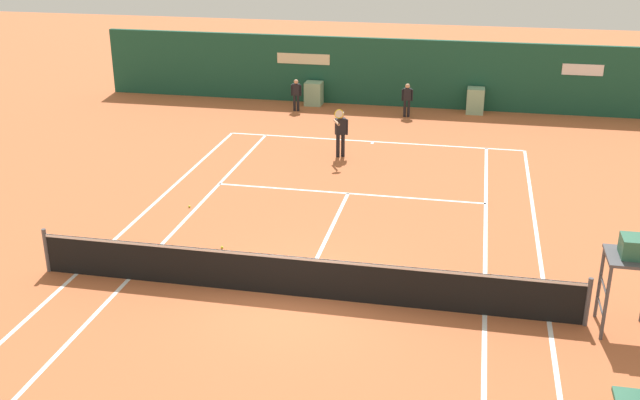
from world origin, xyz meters
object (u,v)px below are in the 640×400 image
tennis_ball_by_sideline (222,247)px  tennis_ball_mid_court (189,206)px  ball_kid_right_post (407,98)px  ball_kid_left_post (296,93)px  player_on_baseline (341,130)px  umpire_chair (634,256)px

tennis_ball_by_sideline → tennis_ball_mid_court: same height
ball_kid_right_post → tennis_ball_by_sideline: 13.74m
ball_kid_left_post → tennis_ball_by_sideline: bearing=88.0°
player_on_baseline → tennis_ball_mid_court: bearing=31.5°
tennis_ball_mid_court → tennis_ball_by_sideline: bearing=-53.6°
umpire_chair → ball_kid_right_post: 16.46m
umpire_chair → tennis_ball_by_sideline: size_ratio=36.03×
player_on_baseline → tennis_ball_by_sideline: bearing=52.0°
player_on_baseline → tennis_ball_by_sideline: size_ratio=26.39×
ball_kid_right_post → ball_kid_left_post: bearing=-4.2°
tennis_ball_by_sideline → tennis_ball_mid_court: (-1.77, 2.40, 0.00)m
ball_kid_left_post → tennis_ball_mid_court: (-0.51, -10.92, -0.72)m
umpire_chair → tennis_ball_by_sideline: bearing=77.4°
umpire_chair → tennis_ball_by_sideline: 9.51m
tennis_ball_by_sideline → tennis_ball_mid_court: 2.98m
umpire_chair → player_on_baseline: (-7.55, 9.79, -0.71)m
umpire_chair → player_on_baseline: umpire_chair is taller
tennis_ball_mid_court → ball_kid_right_post: bearing=65.2°
umpire_chair → tennis_ball_mid_court: 11.89m
ball_kid_right_post → tennis_ball_by_sideline: (-3.27, -13.32, -0.74)m
ball_kid_left_post → tennis_ball_mid_court: 10.95m
player_on_baseline → ball_kid_right_post: 5.82m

